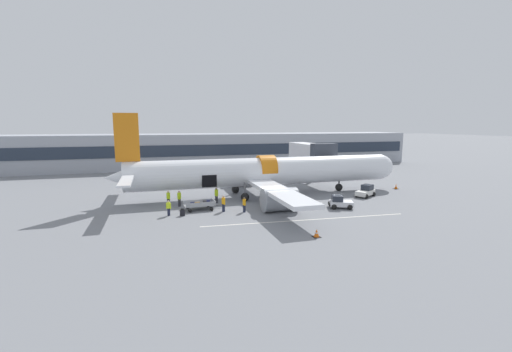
% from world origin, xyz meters
% --- Properties ---
extents(ground_plane, '(500.00, 500.00, 0.00)m').
position_xyz_m(ground_plane, '(0.00, 0.00, 0.00)').
color(ground_plane, slate).
extents(apron_marking_line, '(20.04, 1.56, 0.01)m').
position_xyz_m(apron_marking_line, '(1.78, -4.58, 0.00)').
color(apron_marking_line, silver).
rests_on(apron_marking_line, ground_plane).
extents(terminal_strip, '(90.78, 11.56, 6.92)m').
position_xyz_m(terminal_strip, '(0.00, 40.97, 3.46)').
color(terminal_strip, '#9EA3AD').
rests_on(terminal_strip, ground_plane).
extents(jet_bridge_stub, '(3.44, 10.39, 6.31)m').
position_xyz_m(jet_bridge_stub, '(10.85, 13.23, 4.68)').
color(jet_bridge_stub, '#4C4C51').
rests_on(jet_bridge_stub, ground_plane).
extents(airplane, '(37.36, 31.02, 10.18)m').
position_xyz_m(airplane, '(1.07, 7.26, 2.92)').
color(airplane, white).
rests_on(airplane, ground_plane).
extents(baggage_tug_lead, '(3.29, 2.67, 1.46)m').
position_xyz_m(baggage_tug_lead, '(13.34, 3.03, 0.63)').
color(baggage_tug_lead, silver).
rests_on(baggage_tug_lead, ground_plane).
extents(baggage_tug_mid, '(2.91, 2.56, 1.38)m').
position_xyz_m(baggage_tug_mid, '(7.19, -1.28, 0.60)').
color(baggage_tug_mid, silver).
rests_on(baggage_tug_mid, ground_plane).
extents(baggage_cart_loading, '(4.14, 2.24, 0.94)m').
position_xyz_m(baggage_cart_loading, '(-7.35, 2.29, 0.50)').
color(baggage_cart_loading, '#999BA0').
rests_on(baggage_cart_loading, ground_plane).
extents(ground_crew_loader_a, '(0.37, 0.53, 1.54)m').
position_xyz_m(ground_crew_loader_a, '(-3.16, -0.03, 0.81)').
color(ground_crew_loader_a, '#1E2338').
rests_on(ground_crew_loader_a, ground_plane).
extents(ground_crew_loader_b, '(0.45, 0.59, 1.69)m').
position_xyz_m(ground_crew_loader_b, '(-5.16, 0.78, 0.89)').
color(ground_crew_loader_b, '#1E2338').
rests_on(ground_crew_loader_b, ground_plane).
extents(ground_crew_driver, '(0.51, 0.59, 1.73)m').
position_xyz_m(ground_crew_driver, '(-10.51, 4.90, 0.91)').
color(ground_crew_driver, black).
rests_on(ground_crew_driver, ground_plane).
extents(ground_crew_supervisor, '(0.42, 0.62, 1.78)m').
position_xyz_m(ground_crew_supervisor, '(-5.16, 4.88, 0.94)').
color(ground_crew_supervisor, '#2D2D33').
rests_on(ground_crew_supervisor, ground_plane).
extents(ground_crew_helper, '(0.41, 0.61, 1.77)m').
position_xyz_m(ground_crew_helper, '(-9.37, 4.37, 0.93)').
color(ground_crew_helper, '#2D2D33').
rests_on(ground_crew_helper, ground_plane).
extents(ground_crew_marshal, '(0.51, 0.48, 1.54)m').
position_xyz_m(ground_crew_marshal, '(-10.67, 0.76, 0.81)').
color(ground_crew_marshal, '#1E2338').
rests_on(ground_crew_marshal, ground_plane).
extents(suitcase_on_tarmac_upright, '(0.51, 0.32, 0.76)m').
position_xyz_m(suitcase_on_tarmac_upright, '(-9.38, 0.26, 0.32)').
color(suitcase_on_tarmac_upright, black).
rests_on(suitcase_on_tarmac_upright, ground_plane).
extents(safety_cone_nose, '(0.63, 0.63, 0.70)m').
position_xyz_m(safety_cone_nose, '(20.44, 6.24, 0.33)').
color(safety_cone_nose, black).
rests_on(safety_cone_nose, ground_plane).
extents(safety_cone_engine_left, '(0.61, 0.61, 0.66)m').
position_xyz_m(safety_cone_engine_left, '(0.37, -9.34, 0.31)').
color(safety_cone_engine_left, black).
rests_on(safety_cone_engine_left, ground_plane).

